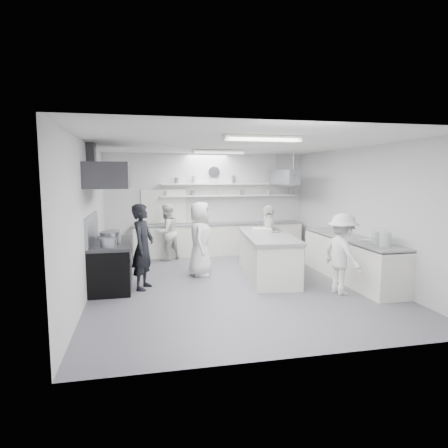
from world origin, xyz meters
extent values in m
cube|color=slate|center=(0.00, 0.00, -0.01)|extent=(6.00, 7.00, 0.02)
cube|color=silver|center=(0.00, 0.00, 3.01)|extent=(6.00, 7.00, 0.02)
cube|color=silver|center=(0.00, 3.50, 1.50)|extent=(6.00, 0.04, 3.00)
cube|color=silver|center=(0.00, -3.50, 1.50)|extent=(6.00, 0.04, 3.00)
cube|color=silver|center=(-3.00, 0.00, 1.50)|extent=(0.04, 7.00, 3.00)
cube|color=silver|center=(3.00, 0.00, 1.50)|extent=(0.04, 7.00, 3.00)
cube|color=black|center=(-2.60, 0.40, 0.45)|extent=(0.80, 1.80, 0.90)
cube|color=#39393C|center=(-2.60, 0.40, 2.35)|extent=(0.85, 2.00, 0.50)
cube|color=white|center=(0.30, 3.20, 0.46)|extent=(5.00, 0.60, 0.92)
cube|color=white|center=(0.70, 3.37, 1.75)|extent=(4.20, 0.26, 0.04)
cube|color=white|center=(0.70, 3.37, 2.10)|extent=(4.20, 0.26, 0.04)
cube|color=black|center=(-1.30, 3.48, 1.45)|extent=(1.30, 0.04, 1.00)
cylinder|color=white|center=(0.20, 3.46, 2.45)|extent=(0.32, 0.05, 0.32)
cube|color=white|center=(2.65, -0.20, 0.47)|extent=(0.74, 3.30, 0.94)
cube|color=#92979E|center=(2.00, 2.40, 2.30)|extent=(0.30, 1.60, 0.40)
cube|color=white|center=(0.00, -1.80, 2.94)|extent=(1.30, 0.25, 0.10)
cube|color=white|center=(0.00, 1.80, 2.94)|extent=(1.30, 0.25, 0.10)
cube|color=white|center=(0.89, 0.47, 0.48)|extent=(1.26, 2.68, 0.95)
cylinder|color=#92979E|center=(-2.60, 0.30, 1.05)|extent=(0.42, 0.42, 0.28)
imported|color=black|center=(-1.94, 0.08, 0.89)|extent=(0.63, 0.76, 1.78)
imported|color=white|center=(-1.28, 2.76, 0.79)|extent=(0.97, 0.93, 1.58)
imported|color=white|center=(-0.62, 0.90, 0.87)|extent=(0.74, 0.96, 1.74)
imported|color=white|center=(1.16, 1.18, 0.81)|extent=(0.74, 1.03, 1.62)
imported|color=white|center=(1.91, -1.11, 0.81)|extent=(0.75, 1.12, 1.61)
imported|color=#92979E|center=(1.18, 0.76, 0.99)|extent=(0.28, 0.28, 0.06)
imported|color=white|center=(0.81, 0.86, 0.98)|extent=(0.21, 0.21, 0.06)
imported|color=white|center=(2.68, -0.67, 0.97)|extent=(0.29, 0.29, 0.05)
camera|label=1|loc=(-1.96, -7.92, 2.34)|focal=30.88mm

